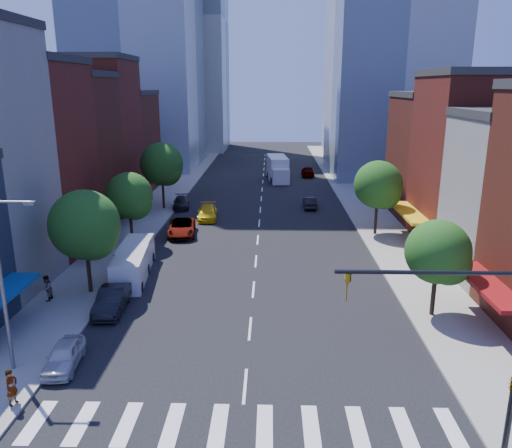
{
  "coord_description": "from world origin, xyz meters",
  "views": [
    {
      "loc": [
        1.16,
        -21.39,
        14.2
      ],
      "look_at": [
        0.19,
        11.69,
        5.0
      ],
      "focal_mm": 35.0,
      "sensor_mm": 36.0,
      "label": 1
    }
  ],
  "objects_px": {
    "parked_car_front": "(64,356)",
    "pedestrian_near": "(12,387)",
    "cargo_van_near": "(130,269)",
    "parked_car_third": "(182,227)",
    "pedestrian_far": "(47,288)",
    "box_truck": "(278,169)",
    "parked_car_second": "(112,300)",
    "taxi": "(207,212)",
    "traffic_car_far": "(308,171)",
    "traffic_car_oncoming": "(310,202)",
    "parked_car_rear": "(181,203)",
    "cargo_van_far": "(135,257)"
  },
  "relations": [
    {
      "from": "parked_car_front",
      "to": "pedestrian_near",
      "type": "bearing_deg",
      "value": -111.67
    },
    {
      "from": "parked_car_front",
      "to": "cargo_van_near",
      "type": "relative_size",
      "value": 0.68
    },
    {
      "from": "parked_car_third",
      "to": "pedestrian_far",
      "type": "distance_m",
      "value": 17.27
    },
    {
      "from": "parked_car_third",
      "to": "cargo_van_near",
      "type": "relative_size",
      "value": 1.0
    },
    {
      "from": "parked_car_front",
      "to": "box_truck",
      "type": "xyz_separation_m",
      "value": [
        11.81,
        53.73,
        1.07
      ]
    },
    {
      "from": "parked_car_second",
      "to": "pedestrian_far",
      "type": "xyz_separation_m",
      "value": [
        -4.78,
        1.14,
        0.27
      ]
    },
    {
      "from": "taxi",
      "to": "traffic_car_far",
      "type": "height_order",
      "value": "traffic_car_far"
    },
    {
      "from": "parked_car_front",
      "to": "traffic_car_far",
      "type": "xyz_separation_m",
      "value": [
        16.71,
        57.34,
        0.16
      ]
    },
    {
      "from": "traffic_car_oncoming",
      "to": "traffic_car_far",
      "type": "distance_m",
      "value": 21.77
    },
    {
      "from": "parked_car_front",
      "to": "taxi",
      "type": "distance_m",
      "value": 30.39
    },
    {
      "from": "taxi",
      "to": "traffic_car_oncoming",
      "type": "xyz_separation_m",
      "value": [
        11.65,
        5.45,
        -0.06
      ]
    },
    {
      "from": "traffic_car_far",
      "to": "pedestrian_far",
      "type": "bearing_deg",
      "value": 67.56
    },
    {
      "from": "traffic_car_far",
      "to": "pedestrian_far",
      "type": "relative_size",
      "value": 2.67
    },
    {
      "from": "parked_car_front",
      "to": "parked_car_third",
      "type": "relative_size",
      "value": 0.68
    },
    {
      "from": "parked_car_front",
      "to": "box_truck",
      "type": "relative_size",
      "value": 0.41
    },
    {
      "from": "parked_car_third",
      "to": "traffic_car_far",
      "type": "height_order",
      "value": "traffic_car_far"
    },
    {
      "from": "taxi",
      "to": "pedestrian_far",
      "type": "xyz_separation_m",
      "value": [
        -8.12,
        -22.26,
        0.3
      ]
    },
    {
      "from": "parked_car_second",
      "to": "parked_car_rear",
      "type": "relative_size",
      "value": 1.01
    },
    {
      "from": "parked_car_second",
      "to": "parked_car_rear",
      "type": "distance_m",
      "value": 28.4
    },
    {
      "from": "parked_car_rear",
      "to": "cargo_van_near",
      "type": "relative_size",
      "value": 0.83
    },
    {
      "from": "traffic_car_far",
      "to": "pedestrian_near",
      "type": "bearing_deg",
      "value": 74.38
    },
    {
      "from": "cargo_van_near",
      "to": "parked_car_rear",
      "type": "bearing_deg",
      "value": 84.61
    },
    {
      "from": "parked_car_front",
      "to": "parked_car_rear",
      "type": "xyz_separation_m",
      "value": [
        0.0,
        35.16,
        0.02
      ]
    },
    {
      "from": "parked_car_front",
      "to": "pedestrian_far",
      "type": "relative_size",
      "value": 2.13
    },
    {
      "from": "parked_car_front",
      "to": "cargo_van_far",
      "type": "relative_size",
      "value": 0.7
    },
    {
      "from": "parked_car_rear",
      "to": "cargo_van_far",
      "type": "bearing_deg",
      "value": -97.67
    },
    {
      "from": "cargo_van_far",
      "to": "parked_car_rear",
      "type": "bearing_deg",
      "value": 86.54
    },
    {
      "from": "taxi",
      "to": "traffic_car_oncoming",
      "type": "distance_m",
      "value": 12.87
    },
    {
      "from": "taxi",
      "to": "pedestrian_far",
      "type": "distance_m",
      "value": 23.69
    },
    {
      "from": "parked_car_rear",
      "to": "pedestrian_near",
      "type": "xyz_separation_m",
      "value": [
        -1.0,
        -38.56,
        0.35
      ]
    },
    {
      "from": "pedestrian_far",
      "to": "traffic_car_far",
      "type": "bearing_deg",
      "value": 160.0
    },
    {
      "from": "parked_car_front",
      "to": "pedestrian_near",
      "type": "xyz_separation_m",
      "value": [
        -1.0,
        -3.39,
        0.38
      ]
    },
    {
      "from": "taxi",
      "to": "box_truck",
      "type": "bearing_deg",
      "value": 66.77
    },
    {
      "from": "cargo_van_near",
      "to": "cargo_van_far",
      "type": "xyz_separation_m",
      "value": [
        -0.36,
        2.82,
        -0.0
      ]
    },
    {
      "from": "parked_car_front",
      "to": "parked_car_third",
      "type": "xyz_separation_m",
      "value": [
        2.0,
        23.96,
        0.12
      ]
    },
    {
      "from": "box_truck",
      "to": "parked_car_third",
      "type": "bearing_deg",
      "value": -113.93
    },
    {
      "from": "box_truck",
      "to": "pedestrian_near",
      "type": "relative_size",
      "value": 5.27
    },
    {
      "from": "parked_car_front",
      "to": "box_truck",
      "type": "bearing_deg",
      "value": 72.34
    },
    {
      "from": "traffic_car_oncoming",
      "to": "traffic_car_far",
      "type": "xyz_separation_m",
      "value": [
        1.29,
        21.73,
        0.13
      ]
    },
    {
      "from": "parked_car_third",
      "to": "pedestrian_near",
      "type": "distance_m",
      "value": 27.52
    },
    {
      "from": "parked_car_rear",
      "to": "traffic_car_oncoming",
      "type": "height_order",
      "value": "traffic_car_oncoming"
    },
    {
      "from": "taxi",
      "to": "pedestrian_near",
      "type": "bearing_deg",
      "value": -102.45
    },
    {
      "from": "cargo_van_far",
      "to": "taxi",
      "type": "height_order",
      "value": "cargo_van_far"
    },
    {
      "from": "cargo_van_near",
      "to": "pedestrian_far",
      "type": "distance_m",
      "value": 5.87
    },
    {
      "from": "parked_car_second",
      "to": "taxi",
      "type": "height_order",
      "value": "parked_car_second"
    },
    {
      "from": "parked_car_rear",
      "to": "pedestrian_far",
      "type": "height_order",
      "value": "pedestrian_far"
    },
    {
      "from": "parked_car_third",
      "to": "cargo_van_near",
      "type": "bearing_deg",
      "value": -104.33
    },
    {
      "from": "cargo_van_near",
      "to": "box_truck",
      "type": "distance_m",
      "value": 43.87
    },
    {
      "from": "pedestrian_far",
      "to": "parked_car_second",
      "type": "bearing_deg",
      "value": 79.72
    },
    {
      "from": "parked_car_front",
      "to": "taxi",
      "type": "xyz_separation_m",
      "value": [
        3.76,
        30.16,
        0.09
      ]
    }
  ]
}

